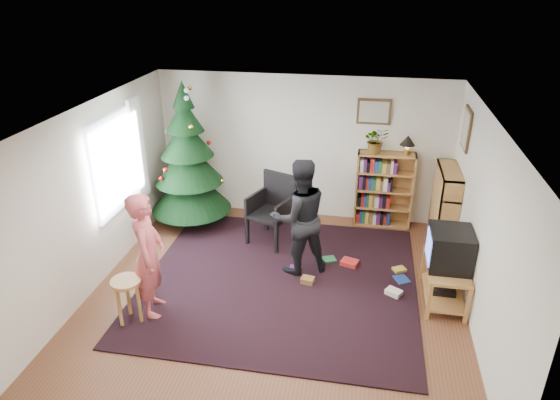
% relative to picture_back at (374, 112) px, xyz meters
% --- Properties ---
extents(floor, '(5.00, 5.00, 0.00)m').
position_rel_picture_back_xyz_m(floor, '(-1.15, -2.48, -1.95)').
color(floor, brown).
rests_on(floor, ground).
extents(ceiling, '(5.00, 5.00, 0.00)m').
position_rel_picture_back_xyz_m(ceiling, '(-1.15, -2.48, 0.55)').
color(ceiling, white).
rests_on(ceiling, wall_back).
extents(wall_back, '(5.00, 0.02, 2.50)m').
position_rel_picture_back_xyz_m(wall_back, '(-1.15, 0.02, -0.70)').
color(wall_back, silver).
rests_on(wall_back, floor).
extents(wall_front, '(5.00, 0.02, 2.50)m').
position_rel_picture_back_xyz_m(wall_front, '(-1.15, -4.97, -0.70)').
color(wall_front, silver).
rests_on(wall_front, floor).
extents(wall_left, '(0.02, 5.00, 2.50)m').
position_rel_picture_back_xyz_m(wall_left, '(-3.65, -2.48, -0.70)').
color(wall_left, silver).
rests_on(wall_left, floor).
extents(wall_right, '(0.02, 5.00, 2.50)m').
position_rel_picture_back_xyz_m(wall_right, '(1.35, -2.48, -0.70)').
color(wall_right, silver).
rests_on(wall_right, floor).
extents(rug, '(3.80, 3.60, 0.02)m').
position_rel_picture_back_xyz_m(rug, '(-1.15, -2.17, -1.94)').
color(rug, black).
rests_on(rug, floor).
extents(window_pane, '(0.04, 1.20, 1.40)m').
position_rel_picture_back_xyz_m(window_pane, '(-3.62, -1.88, -0.45)').
color(window_pane, silver).
rests_on(window_pane, wall_left).
extents(curtain, '(0.06, 0.35, 1.60)m').
position_rel_picture_back_xyz_m(curtain, '(-3.58, -1.18, -0.45)').
color(curtain, white).
rests_on(curtain, wall_left).
extents(picture_back, '(0.55, 0.03, 0.42)m').
position_rel_picture_back_xyz_m(picture_back, '(0.00, 0.00, 0.00)').
color(picture_back, '#4C3319').
rests_on(picture_back, wall_back).
extents(picture_right, '(0.03, 0.50, 0.60)m').
position_rel_picture_back_xyz_m(picture_right, '(1.33, -0.73, 0.00)').
color(picture_right, '#4C3319').
rests_on(picture_right, wall_right).
extents(christmas_tree, '(1.37, 1.37, 2.48)m').
position_rel_picture_back_xyz_m(christmas_tree, '(-2.99, -0.64, -0.92)').
color(christmas_tree, '#3F2816').
rests_on(christmas_tree, rug).
extents(bookshelf_back, '(0.95, 0.30, 1.30)m').
position_rel_picture_back_xyz_m(bookshelf_back, '(0.27, -0.14, -1.29)').
color(bookshelf_back, '#A3733A').
rests_on(bookshelf_back, floor).
extents(bookshelf_right, '(0.30, 0.95, 1.30)m').
position_rel_picture_back_xyz_m(bookshelf_right, '(1.19, -0.70, -1.29)').
color(bookshelf_right, '#A3733A').
rests_on(bookshelf_right, floor).
extents(tv_stand, '(0.52, 0.94, 0.55)m').
position_rel_picture_back_xyz_m(tv_stand, '(1.07, -2.23, -1.62)').
color(tv_stand, '#A3733A').
rests_on(tv_stand, floor).
extents(crt_tv, '(0.54, 0.58, 0.50)m').
position_rel_picture_back_xyz_m(crt_tv, '(1.07, -2.23, -1.15)').
color(crt_tv, black).
rests_on(crt_tv, tv_stand).
extents(armchair, '(0.79, 0.81, 1.12)m').
position_rel_picture_back_xyz_m(armchair, '(-1.49, -0.97, -1.34)').
color(armchair, black).
rests_on(armchair, rug).
extents(stool, '(0.37, 0.37, 0.62)m').
position_rel_picture_back_xyz_m(stool, '(-2.84, -3.39, -1.47)').
color(stool, '#A3733A').
rests_on(stool, floor).
extents(person_standing, '(0.54, 0.69, 1.67)m').
position_rel_picture_back_xyz_m(person_standing, '(-2.64, -3.13, -1.12)').
color(person_standing, '#C34E53').
rests_on(person_standing, rug).
extents(person_by_chair, '(1.05, 0.97, 1.74)m').
position_rel_picture_back_xyz_m(person_by_chair, '(-0.94, -1.83, -1.08)').
color(person_by_chair, black).
rests_on(person_by_chair, rug).
extents(potted_plant, '(0.46, 0.43, 0.44)m').
position_rel_picture_back_xyz_m(potted_plant, '(0.07, -0.14, -0.43)').
color(potted_plant, gray).
rests_on(potted_plant, bookshelf_back).
extents(table_lamp, '(0.24, 0.24, 0.32)m').
position_rel_picture_back_xyz_m(table_lamp, '(0.57, -0.14, -0.43)').
color(table_lamp, '#A57F33').
rests_on(table_lamp, bookshelf_back).
extents(floor_clutter, '(1.73, 0.92, 0.08)m').
position_rel_picture_back_xyz_m(floor_clutter, '(-0.13, -1.84, -1.91)').
color(floor_clutter, '#A51E19').
rests_on(floor_clutter, rug).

